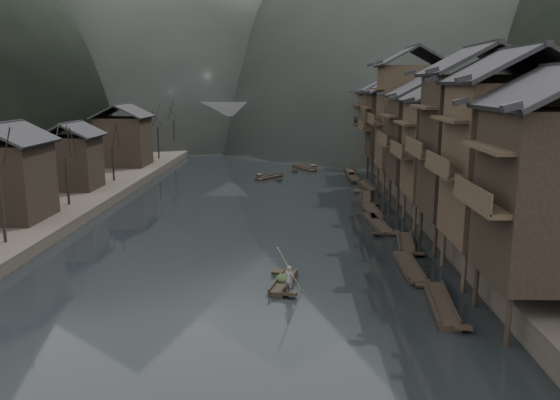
{
  "coord_description": "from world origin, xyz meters",
  "views": [
    {
      "loc": [
        4.04,
        -34.93,
        12.33
      ],
      "look_at": [
        2.65,
        11.28,
        2.5
      ],
      "focal_mm": 35.0,
      "sensor_mm": 36.0,
      "label": 1
    }
  ],
  "objects": [
    {
      "name": "cargo_heap",
      "position": [
        3.26,
        -2.52,
        0.72
      ],
      "size": [
        0.98,
        1.29,
        0.59
      ],
      "primitive_type": "ellipsoid",
      "color": "black",
      "rests_on": "hero_sampan"
    },
    {
      "name": "bamboo_pole",
      "position": [
        3.85,
        -4.24,
        4.0
      ],
      "size": [
        1.76,
        1.9,
        3.87
      ],
      "primitive_type": "cylinder",
      "rotation": [
        0.57,
        0.0,
        -0.74
      ],
      "color": "#8C7A51",
      "rests_on": "boatman"
    },
    {
      "name": "left_houses",
      "position": [
        -20.5,
        20.12,
        5.66
      ],
      "size": [
        8.1,
        53.2,
        8.73
      ],
      "color": "black",
      "rests_on": "left_bank"
    },
    {
      "name": "moored_sampans",
      "position": [
        11.84,
        18.43,
        0.2
      ],
      "size": [
        3.22,
        54.45,
        0.47
      ],
      "color": "black",
      "rests_on": "water"
    },
    {
      "name": "stone_bridge",
      "position": [
        -0.0,
        72.0,
        5.11
      ],
      "size": [
        40.0,
        6.0,
        9.0
      ],
      "color": "#4C4C4F",
      "rests_on": "ground"
    },
    {
      "name": "right_bank",
      "position": [
        35.0,
        40.0,
        0.9
      ],
      "size": [
        40.0,
        200.0,
        1.8
      ],
      "primitive_type": "cube",
      "color": "#2D2823",
      "rests_on": "ground"
    },
    {
      "name": "midriver_boats",
      "position": [
        4.33,
        47.1,
        0.2
      ],
      "size": [
        9.19,
        28.16,
        0.45
      ],
      "color": "black",
      "rests_on": "water"
    },
    {
      "name": "stilt_houses",
      "position": [
        17.28,
        18.94,
        8.95
      ],
      "size": [
        9.0,
        67.6,
        16.8
      ],
      "color": "black",
      "rests_on": "ground"
    },
    {
      "name": "bare_trees",
      "position": [
        -17.0,
        27.45,
        6.49
      ],
      "size": [
        3.95,
        75.14,
        7.9
      ],
      "color": "black",
      "rests_on": "left_bank"
    },
    {
      "name": "water",
      "position": [
        0.0,
        0.0,
        0.0
      ],
      "size": [
        300.0,
        300.0,
        0.0
      ],
      "primitive_type": "plane",
      "color": "black",
      "rests_on": "ground"
    },
    {
      "name": "boatman",
      "position": [
        3.65,
        -4.24,
        1.25
      ],
      "size": [
        0.71,
        0.65,
        1.64
      ],
      "primitive_type": "imported",
      "rotation": [
        0.0,
        0.0,
        2.56
      ],
      "color": "#5D5D5F",
      "rests_on": "hero_sampan"
    },
    {
      "name": "hero_sampan",
      "position": [
        3.3,
        -2.72,
        0.2
      ],
      "size": [
        1.81,
        4.53,
        0.43
      ],
      "color": "black",
      "rests_on": "water"
    },
    {
      "name": "left_bank",
      "position": [
        -35.0,
        40.0,
        0.6
      ],
      "size": [
        40.0,
        200.0,
        1.2
      ],
      "primitive_type": "cube",
      "color": "#2D2823",
      "rests_on": "ground"
    }
  ]
}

